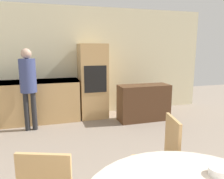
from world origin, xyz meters
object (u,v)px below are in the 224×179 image
at_px(oven_unit, 93,81).
at_px(sideboard, 144,103).
at_px(bowl_far, 218,171).
at_px(person_standing, 28,80).
at_px(chair_far_right, 163,157).

xyz_separation_m(oven_unit, sideboard, (1.05, -0.59, -0.46)).
bearing_deg(bowl_far, oven_unit, 91.67).
relative_size(oven_unit, bowl_far, 12.29).
distance_m(person_standing, bowl_far, 3.67).
height_order(sideboard, person_standing, person_standing).
bearing_deg(person_standing, chair_far_right, -61.42).
bearing_deg(person_standing, bowl_far, -65.84).
height_order(sideboard, chair_far_right, chair_far_right).
distance_m(sideboard, person_standing, 2.51).
bearing_deg(person_standing, oven_unit, 19.91).
xyz_separation_m(person_standing, bowl_far, (1.50, -3.34, -0.26)).
bearing_deg(oven_unit, sideboard, -29.23).
distance_m(oven_unit, bowl_far, 3.85).
distance_m(sideboard, chair_far_right, 2.76).
relative_size(oven_unit, chair_far_right, 1.82).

